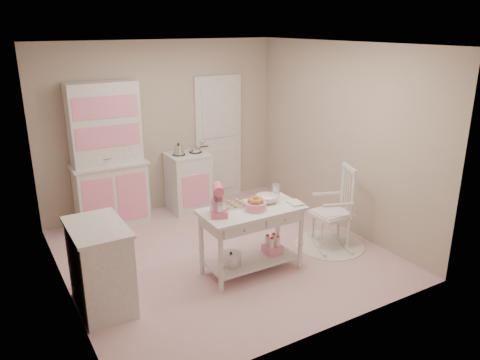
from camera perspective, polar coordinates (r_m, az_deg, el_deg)
name	(u,v)px	position (r m, az deg, el deg)	size (l,w,h in m)	color
room_shell	(221,128)	(5.55, -2.38, 6.36)	(3.84, 3.84, 2.62)	pink
door	(218,138)	(7.73, -2.64, 5.09)	(0.82, 0.05, 2.04)	white
hutch	(108,156)	(6.88, -15.81, 2.86)	(1.06, 0.50, 2.08)	white
stove	(188,182)	(7.38, -6.32, -0.20)	(0.62, 0.57, 0.92)	white
base_cabinet	(101,267)	(5.05, -16.63, -10.13)	(0.54, 0.84, 0.92)	white
lace_rug	(329,245)	(6.43, 10.83, -7.76)	(0.92, 0.92, 0.01)	white
rocking_chair	(332,207)	(6.21, 11.13, -3.25)	(0.48, 0.72, 1.10)	white
work_table	(252,240)	(5.54, 1.43, -7.33)	(1.20, 0.60, 0.80)	white
stand_mixer	(219,201)	(5.14, -2.63, -2.56)	(0.20, 0.28, 0.34)	#EC638B
cookie_tray	(233,205)	(5.45, -0.88, -3.11)	(0.34, 0.24, 0.02)	silver
bread_basket	(256,206)	(5.33, 1.93, -3.18)	(0.25, 0.25, 0.09)	pink
mixing_bowl	(267,199)	(5.56, 3.31, -2.31)	(0.27, 0.27, 0.08)	white
metal_pitcher	(276,191)	(5.70, 4.38, -1.33)	(0.10, 0.10, 0.17)	silver
recipe_book	(290,204)	(5.52, 6.10, -2.90)	(0.15, 0.20, 0.02)	white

